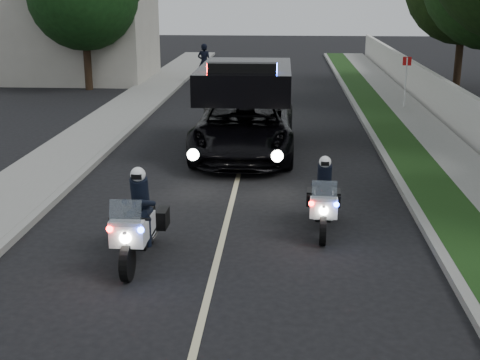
# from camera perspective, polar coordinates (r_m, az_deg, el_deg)

# --- Properties ---
(ground) EXTENTS (120.00, 120.00, 0.00)m
(ground) POSITION_cam_1_polar(r_m,az_deg,el_deg) (9.58, -3.68, -13.31)
(ground) COLOR black
(ground) RESTS_ON ground
(curb_right) EXTENTS (0.20, 60.00, 0.15)m
(curb_right) POSITION_cam_1_polar(r_m,az_deg,el_deg) (19.05, 12.68, 1.93)
(curb_right) COLOR gray
(curb_right) RESTS_ON ground
(grass_verge) EXTENTS (1.20, 60.00, 0.16)m
(grass_verge) POSITION_cam_1_polar(r_m,az_deg,el_deg) (19.17, 14.75, 1.89)
(grass_verge) COLOR #193814
(grass_verge) RESTS_ON ground
(sidewalk_right) EXTENTS (1.40, 60.00, 0.16)m
(sidewalk_right) POSITION_cam_1_polar(r_m,az_deg,el_deg) (19.46, 18.51, 1.79)
(sidewalk_right) COLOR gray
(sidewalk_right) RESTS_ON ground
(curb_left) EXTENTS (0.20, 60.00, 0.15)m
(curb_left) POSITION_cam_1_polar(r_m,az_deg,el_deg) (19.54, -11.83, 2.36)
(curb_left) COLOR gray
(curb_left) RESTS_ON ground
(sidewalk_left) EXTENTS (2.00, 60.00, 0.16)m
(sidewalk_left) POSITION_cam_1_polar(r_m,az_deg,el_deg) (19.87, -14.89, 2.39)
(sidewalk_left) COLOR gray
(sidewalk_left) RESTS_ON ground
(building_far) EXTENTS (8.00, 6.00, 7.00)m
(building_far) POSITION_cam_1_polar(r_m,az_deg,el_deg) (36.02, -14.58, 14.09)
(building_far) COLOR #A8A396
(building_far) RESTS_ON ground
(lane_marking) EXTENTS (0.12, 50.00, 0.01)m
(lane_marking) POSITION_cam_1_polar(r_m,az_deg,el_deg) (18.87, 0.26, 1.99)
(lane_marking) COLOR #BFB78C
(lane_marking) RESTS_ON ground
(police_moto_left) EXTENTS (0.74, 2.04, 1.72)m
(police_moto_left) POSITION_cam_1_polar(r_m,az_deg,el_deg) (12.03, -8.81, -6.96)
(police_moto_left) COLOR silver
(police_moto_left) RESTS_ON ground
(police_moto_right) EXTENTS (0.74, 1.85, 1.54)m
(police_moto_right) POSITION_cam_1_polar(r_m,az_deg,el_deg) (13.39, 7.29, -4.41)
(police_moto_right) COLOR silver
(police_moto_right) RESTS_ON ground
(police_suv) EXTENTS (2.89, 6.22, 3.02)m
(police_suv) POSITION_cam_1_polar(r_m,az_deg,el_deg) (19.38, 0.40, 2.37)
(police_suv) COLOR black
(police_suv) RESTS_ON ground
(bicycle) EXTENTS (0.67, 1.76, 0.91)m
(bicycle) POSITION_cam_1_polar(r_m,az_deg,el_deg) (33.45, -3.14, 8.40)
(bicycle) COLOR black
(bicycle) RESTS_ON ground
(cyclist) EXTENTS (0.71, 0.51, 1.87)m
(cyclist) POSITION_cam_1_polar(r_m,az_deg,el_deg) (33.45, -3.14, 8.40)
(cyclist) COLOR black
(cyclist) RESTS_ON ground
(sign_post) EXTENTS (0.41, 0.41, 2.21)m
(sign_post) POSITION_cam_1_polar(r_m,az_deg,el_deg) (27.10, 14.22, 5.98)
(sign_post) COLOR red
(sign_post) RESTS_ON ground
(tree_right_e) EXTENTS (6.78, 6.78, 9.60)m
(tree_right_e) POSITION_cam_1_polar(r_m,az_deg,el_deg) (34.20, 18.50, 7.76)
(tree_right_e) COLOR #1B3310
(tree_right_e) RESTS_ON ground
(tree_left_near) EXTENTS (6.42, 6.42, 8.66)m
(tree_left_near) POSITION_cam_1_polar(r_m,az_deg,el_deg) (32.56, -13.14, 7.77)
(tree_left_near) COLOR #133712
(tree_left_near) RESTS_ON ground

